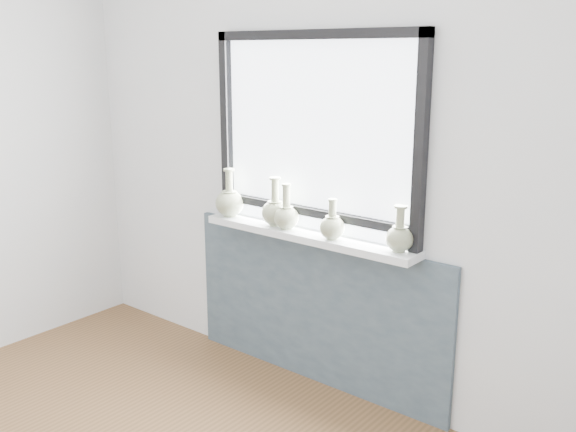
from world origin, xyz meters
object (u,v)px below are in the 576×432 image
Objects in this scene: windowsill at (307,235)px; vase_c at (286,215)px; vase_e at (400,236)px; vase_a at (230,202)px; vase_d at (332,226)px; vase_b at (275,211)px.

vase_c reaches higher than windowsill.
vase_c is 0.68m from vase_e.
vase_a is 1.32× the size of vase_d.
windowsill is 0.57m from vase_e.
vase_b is at bearing -179.71° from windowsill.
vase_c reaches higher than vase_d.
vase_b reaches higher than vase_d.
vase_a is 1.24× the size of vase_e.
vase_c is at bearing -1.36° from vase_a.
vase_b is 0.10m from vase_c.
windowsill is 4.85× the size of vase_b.
vase_c is 0.31m from vase_d.
windowsill is 5.76× the size of vase_e.
vase_e is (0.37, 0.03, 0.01)m from vase_d.
vase_c is (0.44, -0.01, -0.01)m from vase_a.
vase_d is 0.38m from vase_e.
vase_d is at bearing -8.42° from windowsill.
windowsill is 0.57m from vase_a.
vase_d is at bearing -175.18° from vase_e.
vase_a is at bearing -178.84° from windowsill.
vase_a is at bearing 178.64° from vase_c.
vase_e is (0.78, 0.01, -0.01)m from vase_b.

